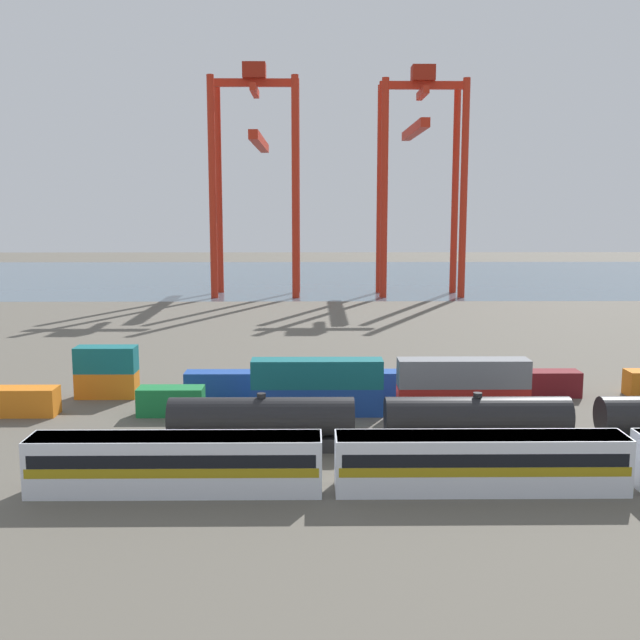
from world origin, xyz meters
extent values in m
plane|color=#5B564C|center=(0.00, 40.00, 0.00)|extent=(420.00, 420.00, 0.00)
cube|color=#475B6B|center=(0.00, 138.53, 0.00)|extent=(400.00, 110.00, 0.01)
cube|color=silver|center=(-16.12, -19.66, 1.95)|extent=(19.65, 3.10, 3.90)
cube|color=#9E8414|center=(-16.12, -19.66, 1.85)|extent=(19.26, 3.14, 0.64)
cube|color=black|center=(-16.12, -19.66, 2.63)|extent=(18.87, 3.13, 0.90)
cube|color=slate|center=(-16.12, -19.66, 3.72)|extent=(19.46, 2.85, 0.36)
cube|color=silver|center=(4.44, -19.66, 1.95)|extent=(19.65, 3.10, 3.90)
cube|color=#9E8414|center=(4.44, -19.66, 1.85)|extent=(19.26, 3.14, 0.64)
cube|color=black|center=(4.44, -19.66, 2.63)|extent=(18.87, 3.13, 0.90)
cube|color=slate|center=(4.44, -19.66, 3.72)|extent=(19.46, 2.85, 0.36)
cube|color=#232326|center=(-10.93, -10.56, 0.55)|extent=(14.64, 2.50, 1.10)
cylinder|color=black|center=(-10.93, -10.56, 2.64)|extent=(14.64, 3.07, 3.07)
cylinder|color=black|center=(-10.93, -10.56, 4.35)|extent=(0.70, 0.70, 0.36)
cube|color=#232326|center=(6.18, -10.56, 0.55)|extent=(14.64, 2.50, 1.10)
cylinder|color=black|center=(6.18, -10.56, 2.64)|extent=(14.64, 3.07, 3.07)
cylinder|color=black|center=(6.18, -10.56, 4.35)|extent=(0.70, 0.70, 0.36)
cube|color=orange|center=(-33.50, -0.54, 1.30)|extent=(6.04, 2.44, 2.60)
cube|color=#197538|center=(-19.99, -0.54, 1.30)|extent=(6.04, 2.44, 2.60)
cube|color=#1C4299|center=(-6.47, -0.54, 1.30)|extent=(12.10, 2.44, 2.60)
cube|color=#146066|center=(-6.47, -0.54, 3.90)|extent=(12.10, 2.44, 2.60)
cube|color=#AD211C|center=(7.05, -0.54, 1.30)|extent=(12.10, 2.44, 2.60)
cube|color=slate|center=(7.05, -0.54, 3.90)|extent=(12.10, 2.44, 2.60)
cube|color=orange|center=(-27.65, 6.08, 1.30)|extent=(6.04, 2.44, 2.60)
cube|color=#146066|center=(-27.65, 6.08, 3.90)|extent=(6.04, 2.44, 2.60)
cube|color=#1C4299|center=(-13.70, 6.08, 1.30)|extent=(12.10, 2.44, 2.60)
cube|color=#1C4299|center=(0.25, 6.08, 1.30)|extent=(12.10, 2.44, 2.60)
cube|color=maroon|center=(14.19, 6.08, 1.30)|extent=(12.10, 2.44, 2.60)
cylinder|color=red|center=(-27.47, 89.80, 22.80)|extent=(1.50, 1.50, 45.60)
cylinder|color=red|center=(-10.30, 89.80, 22.80)|extent=(1.50, 1.50, 45.60)
cylinder|color=red|center=(-27.47, 100.32, 22.80)|extent=(1.50, 1.50, 45.60)
cylinder|color=red|center=(-10.30, 100.32, 22.80)|extent=(1.50, 1.50, 45.60)
cube|color=red|center=(-18.88, 95.06, 44.80)|extent=(18.77, 1.20, 1.60)
cube|color=red|center=(-18.88, 95.06, 43.20)|extent=(1.20, 12.12, 1.60)
cube|color=red|center=(-18.88, 108.97, 33.74)|extent=(2.00, 39.76, 2.00)
cube|color=maroon|center=(-18.88, 95.06, 47.20)|extent=(4.80, 4.00, 3.20)
cylinder|color=red|center=(8.21, 90.29, 22.57)|extent=(1.50, 1.50, 45.14)
cylinder|color=red|center=(24.81, 90.29, 22.57)|extent=(1.50, 1.50, 45.14)
cylinder|color=red|center=(8.21, 99.83, 22.57)|extent=(1.50, 1.50, 45.14)
cylinder|color=red|center=(24.81, 99.83, 22.57)|extent=(1.50, 1.50, 45.14)
cube|color=red|center=(16.51, 95.06, 44.34)|extent=(18.21, 1.20, 1.60)
cube|color=red|center=(16.51, 95.06, 42.74)|extent=(1.20, 11.14, 1.60)
cube|color=red|center=(16.51, 106.58, 36.26)|extent=(2.00, 32.92, 2.00)
cube|color=maroon|center=(16.51, 95.06, 46.74)|extent=(4.80, 4.00, 3.20)
camera|label=1|loc=(-6.95, -68.30, 19.09)|focal=42.25mm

